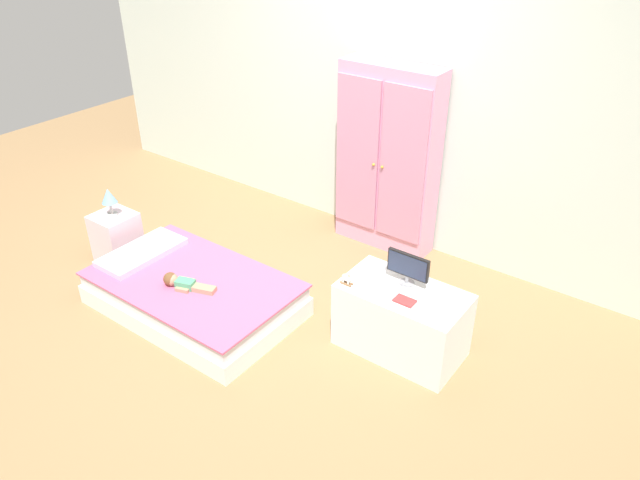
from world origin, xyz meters
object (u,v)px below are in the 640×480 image
bed (194,294)px  tv_monitor (408,267)px  table_lamp (109,197)px  tv_stand (401,320)px  wardrobe (387,160)px  rocking_horse_toy (347,278)px  nightstand (117,238)px  book_red (405,301)px  doll (180,282)px

bed → tv_monitor: size_ratio=5.15×
table_lamp → tv_stand: size_ratio=0.28×
table_lamp → wardrobe: 2.24m
tv_stand → rocking_horse_toy: 0.46m
tv_stand → rocking_horse_toy: (-0.33, -0.16, 0.28)m
tv_stand → tv_monitor: bearing=108.7°
bed → tv_stand: size_ratio=1.83×
nightstand → table_lamp: 0.37m
table_lamp → book_red: size_ratio=1.77×
wardrobe → bed: bearing=-110.5°
nightstand → wardrobe: (1.61, 1.54, 0.57)m
doll → wardrobe: bearing=70.9°
table_lamp → rocking_horse_toy: 2.12m
doll → tv_stand: size_ratio=0.47×
bed → table_lamp: size_ratio=6.45×
table_lamp → wardrobe: bearing=43.7°
tv_monitor → rocking_horse_toy: bearing=-142.3°
doll → book_red: book_red is taller
nightstand → tv_monitor: bearing=11.2°
wardrobe → book_red: 1.55m
wardrobe → rocking_horse_toy: bearing=-69.2°
bed → rocking_horse_toy: rocking_horse_toy is taller
tv_monitor → rocking_horse_toy: tv_monitor is taller
nightstand → doll: bearing=-12.2°
doll → rocking_horse_toy: 1.21m
nightstand → wardrobe: wardrobe is taller
rocking_horse_toy → wardrobe: bearing=110.8°
doll → nightstand: bearing=167.8°
nightstand → rocking_horse_toy: rocking_horse_toy is taller
book_red → tv_monitor: bearing=115.9°
book_red → rocking_horse_toy: bearing=-172.0°
nightstand → table_lamp: (0.00, 0.00, 0.37)m
tv_stand → rocking_horse_toy: size_ratio=7.94×
table_lamp → wardrobe: (1.61, 1.54, 0.20)m
table_lamp → rocking_horse_toy: bearing=6.6°
nightstand → table_lamp: table_lamp is taller
doll → tv_stand: bearing=23.3°
bed → wardrobe: wardrobe is taller
wardrobe → book_red: (0.88, -1.24, -0.29)m
tv_monitor → rocking_horse_toy: size_ratio=2.83×
table_lamp → tv_stand: bearing=9.3°
nightstand → tv_stand: (2.43, 0.40, 0.03)m
tv_stand → tv_monitor: (-0.03, 0.08, 0.37)m
wardrobe → tv_stand: bearing=-54.2°
wardrobe → table_lamp: bearing=-136.3°
doll → book_red: size_ratio=2.95×
nightstand → tv_monitor: (2.41, 0.48, 0.40)m
wardrobe → tv_stand: 1.50m
nightstand → book_red: book_red is taller
bed → nightstand: nightstand is taller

